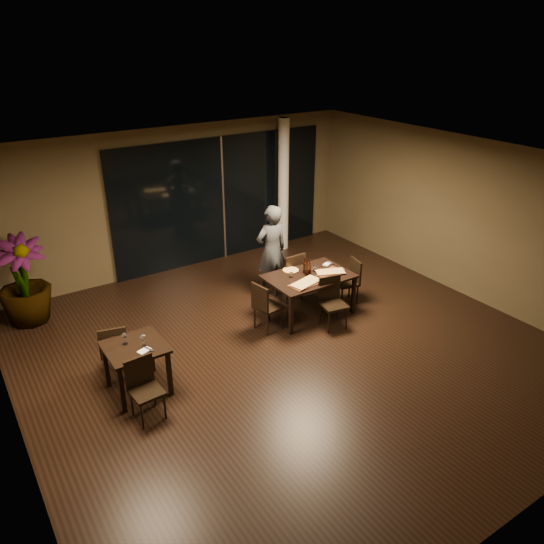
{
  "coord_description": "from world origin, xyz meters",
  "views": [
    {
      "loc": [
        -4.22,
        -5.94,
        4.76
      ],
      "look_at": [
        0.18,
        0.74,
        1.05
      ],
      "focal_mm": 35.0,
      "sensor_mm": 36.0,
      "label": 1
    }
  ],
  "objects_px": {
    "chair_side_far": "(114,348)",
    "bottle_b": "(310,267)",
    "potted_plant": "(23,281)",
    "side_table": "(135,354)",
    "bottle_a": "(307,267)",
    "bottle_c": "(305,265)",
    "main_table": "(309,279)",
    "chair_main_right": "(350,279)",
    "chair_main_near": "(332,299)",
    "chair_main_left": "(265,305)",
    "chair_main_far": "(292,274)",
    "chair_side_near": "(144,385)",
    "diner": "(272,251)"
  },
  "relations": [
    {
      "from": "chair_side_far",
      "to": "bottle_b",
      "type": "xyz_separation_m",
      "value": [
        3.59,
        0.02,
        0.41
      ]
    },
    {
      "from": "potted_plant",
      "to": "bottle_b",
      "type": "bearing_deg",
      "value": -29.15
    },
    {
      "from": "side_table",
      "to": "chair_side_far",
      "type": "height_order",
      "value": "chair_side_far"
    },
    {
      "from": "potted_plant",
      "to": "bottle_b",
      "type": "height_order",
      "value": "potted_plant"
    },
    {
      "from": "bottle_a",
      "to": "bottle_b",
      "type": "relative_size",
      "value": 1.11
    },
    {
      "from": "chair_side_far",
      "to": "bottle_c",
      "type": "xyz_separation_m",
      "value": [
        3.55,
        0.11,
        0.41
      ]
    },
    {
      "from": "chair_side_far",
      "to": "bottle_a",
      "type": "relative_size",
      "value": 2.78
    },
    {
      "from": "main_table",
      "to": "chair_side_far",
      "type": "bearing_deg",
      "value": 179.64
    },
    {
      "from": "chair_main_right",
      "to": "chair_side_far",
      "type": "bearing_deg",
      "value": -77.77
    },
    {
      "from": "chair_main_near",
      "to": "chair_main_left",
      "type": "bearing_deg",
      "value": 166.74
    },
    {
      "from": "bottle_b",
      "to": "chair_side_far",
      "type": "bearing_deg",
      "value": -179.67
    },
    {
      "from": "chair_main_far",
      "to": "potted_plant",
      "type": "xyz_separation_m",
      "value": [
        -4.35,
        1.87,
        0.25
      ]
    },
    {
      "from": "chair_main_near",
      "to": "chair_side_near",
      "type": "distance_m",
      "value": 3.61
    },
    {
      "from": "chair_side_far",
      "to": "bottle_a",
      "type": "height_order",
      "value": "bottle_a"
    },
    {
      "from": "chair_main_near",
      "to": "diner",
      "type": "relative_size",
      "value": 0.5
    },
    {
      "from": "chair_main_far",
      "to": "bottle_a",
      "type": "xyz_separation_m",
      "value": [
        -0.07,
        -0.56,
        0.37
      ]
    },
    {
      "from": "chair_side_near",
      "to": "potted_plant",
      "type": "xyz_separation_m",
      "value": [
        -0.8,
        3.51,
        0.31
      ]
    },
    {
      "from": "main_table",
      "to": "potted_plant",
      "type": "xyz_separation_m",
      "value": [
        -4.3,
        2.46,
        0.11
      ]
    },
    {
      "from": "chair_side_far",
      "to": "chair_side_near",
      "type": "bearing_deg",
      "value": 106.52
    },
    {
      "from": "side_table",
      "to": "bottle_c",
      "type": "relative_size",
      "value": 2.68
    },
    {
      "from": "chair_side_far",
      "to": "bottle_c",
      "type": "relative_size",
      "value": 2.91
    },
    {
      "from": "bottle_b",
      "to": "diner",
      "type": "bearing_deg",
      "value": 99.4
    },
    {
      "from": "chair_main_far",
      "to": "potted_plant",
      "type": "height_order",
      "value": "potted_plant"
    },
    {
      "from": "side_table",
      "to": "chair_side_near",
      "type": "distance_m",
      "value": 0.58
    },
    {
      "from": "chair_main_near",
      "to": "diner",
      "type": "bearing_deg",
      "value": 107.87
    },
    {
      "from": "chair_main_right",
      "to": "chair_side_near",
      "type": "distance_m",
      "value": 4.53
    },
    {
      "from": "chair_side_near",
      "to": "diner",
      "type": "xyz_separation_m",
      "value": [
        3.38,
        2.07,
        0.42
      ]
    },
    {
      "from": "main_table",
      "to": "chair_side_far",
      "type": "distance_m",
      "value": 3.55
    },
    {
      "from": "main_table",
      "to": "bottle_c",
      "type": "height_order",
      "value": "bottle_c"
    },
    {
      "from": "bottle_c",
      "to": "chair_main_left",
      "type": "bearing_deg",
      "value": -167.36
    },
    {
      "from": "chair_side_far",
      "to": "diner",
      "type": "relative_size",
      "value": 0.48
    },
    {
      "from": "potted_plant",
      "to": "bottle_b",
      "type": "relative_size",
      "value": 5.63
    },
    {
      "from": "chair_main_left",
      "to": "diner",
      "type": "distance_m",
      "value": 1.47
    },
    {
      "from": "side_table",
      "to": "bottle_b",
      "type": "xyz_separation_m",
      "value": [
        3.44,
        0.54,
        0.27
      ]
    },
    {
      "from": "diner",
      "to": "potted_plant",
      "type": "relative_size",
      "value": 1.14
    },
    {
      "from": "chair_main_left",
      "to": "bottle_b",
      "type": "bearing_deg",
      "value": -91.58
    },
    {
      "from": "diner",
      "to": "bottle_a",
      "type": "xyz_separation_m",
      "value": [
        0.09,
        -0.99,
        0.01
      ]
    },
    {
      "from": "side_table",
      "to": "chair_side_near",
      "type": "relative_size",
      "value": 0.94
    },
    {
      "from": "main_table",
      "to": "bottle_b",
      "type": "height_order",
      "value": "bottle_b"
    },
    {
      "from": "chair_main_right",
      "to": "bottle_c",
      "type": "relative_size",
      "value": 2.85
    },
    {
      "from": "potted_plant",
      "to": "bottle_a",
      "type": "height_order",
      "value": "potted_plant"
    },
    {
      "from": "potted_plant",
      "to": "bottle_a",
      "type": "bearing_deg",
      "value": -29.63
    },
    {
      "from": "potted_plant",
      "to": "bottle_c",
      "type": "bearing_deg",
      "value": -28.45
    },
    {
      "from": "side_table",
      "to": "bottle_a",
      "type": "distance_m",
      "value": 3.43
    },
    {
      "from": "chair_main_far",
      "to": "chair_side_near",
      "type": "xyz_separation_m",
      "value": [
        -3.55,
        -1.64,
        -0.06
      ]
    },
    {
      "from": "main_table",
      "to": "chair_main_left",
      "type": "relative_size",
      "value": 1.69
    },
    {
      "from": "chair_main_near",
      "to": "potted_plant",
      "type": "height_order",
      "value": "potted_plant"
    },
    {
      "from": "chair_main_left",
      "to": "chair_side_far",
      "type": "height_order",
      "value": "chair_main_left"
    },
    {
      "from": "chair_main_right",
      "to": "chair_side_near",
      "type": "xyz_separation_m",
      "value": [
        -4.42,
        -0.97,
        0.0
      ]
    },
    {
      "from": "main_table",
      "to": "chair_main_far",
      "type": "distance_m",
      "value": 0.61
    }
  ]
}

